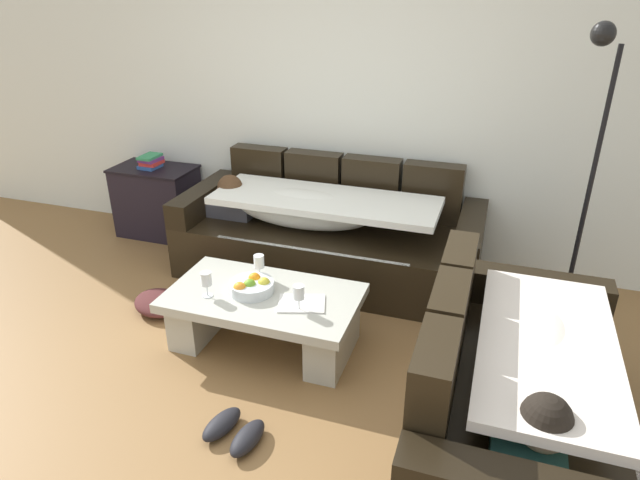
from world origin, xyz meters
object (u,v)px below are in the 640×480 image
coffee_table (264,313)px  book_stack_on_cabinet (151,161)px  pair_of_shoes (235,431)px  floor_lamp (587,162)px  couch_along_wall (324,235)px  couch_near_window (515,398)px  open_magazine (302,303)px  wine_glass_near_left (206,280)px  crumpled_garment (159,303)px  wine_glass_near_right (299,293)px  wine_glass_far_back (259,262)px  side_cabinet (158,201)px  fruit_bowl (252,286)px

coffee_table → book_stack_on_cabinet: 2.14m
pair_of_shoes → floor_lamp: bearing=48.3°
couch_along_wall → couch_near_window: 2.09m
couch_near_window → open_magazine: bearing=72.3°
wine_glass_near_left → crumpled_garment: (-0.58, 0.27, -0.44)m
wine_glass_near_left → pair_of_shoes: 0.94m
open_magazine → book_stack_on_cabinet: size_ratio=1.33×
crumpled_garment → coffee_table: bearing=-8.4°
coffee_table → open_magazine: bearing=-8.1°
book_stack_on_cabinet → pair_of_shoes: size_ratio=0.63×
coffee_table → wine_glass_near_right: 0.39m
book_stack_on_cabinet → pair_of_shoes: bearing=-48.8°
wine_glass_far_back → crumpled_garment: bearing=-176.6°
pair_of_shoes → wine_glass_far_back: bearing=106.1°
book_stack_on_cabinet → couch_along_wall: bearing=-7.5°
wine_glass_far_back → open_magazine: 0.45m
coffee_table → floor_lamp: size_ratio=0.62×
couch_along_wall → book_stack_on_cabinet: size_ratio=11.04×
book_stack_on_cabinet → wine_glass_near_right: bearing=-35.8°
wine_glass_near_right → crumpled_garment: (-1.17, 0.23, -0.44)m
wine_glass_near_right → wine_glass_far_back: bearing=143.6°
side_cabinet → coffee_table: bearing=-38.3°
wine_glass_far_back → wine_glass_near_left: bearing=-123.7°
book_stack_on_cabinet → floor_lamp: (3.46, -0.26, 0.42)m
fruit_bowl → couch_along_wall: bearing=83.2°
couch_along_wall → couch_near_window: size_ratio=1.36×
wine_glass_near_left → wine_glass_far_back: (0.21, 0.31, 0.00)m
couch_along_wall → coffee_table: bearing=-92.8°
book_stack_on_cabinet → crumpled_garment: book_stack_on_cabinet is taller
wine_glass_far_back → couch_near_window: bearing=-20.7°
open_magazine → pair_of_shoes: size_ratio=0.83×
open_magazine → wine_glass_near_right: bearing=-99.9°
wine_glass_near_left → book_stack_on_cabinet: bearing=133.2°
couch_near_window → wine_glass_near_left: size_ratio=10.31×
wine_glass_near_right → side_cabinet: (-1.91, 1.39, -0.17)m
coffee_table → crumpled_garment: size_ratio=3.00×
book_stack_on_cabinet → pair_of_shoes: book_stack_on_cabinet is taller
open_magazine → side_cabinet: bearing=127.9°
floor_lamp → side_cabinet: bearing=175.7°
open_magazine → pair_of_shoes: bearing=-113.9°
couch_near_window → pair_of_shoes: bearing=105.4°
fruit_bowl → book_stack_on_cabinet: book_stack_on_cabinet is taller
crumpled_garment → couch_along_wall: bearing=44.6°
floor_lamp → pair_of_shoes: 2.68m
side_cabinet → floor_lamp: bearing=-4.3°
wine_glass_far_back → book_stack_on_cabinet: 1.91m
wine_glass_near_left → wine_glass_far_back: bearing=56.3°
couch_along_wall → coffee_table: size_ratio=1.93×
wine_glass_near_left → book_stack_on_cabinet: (-1.33, 1.42, 0.20)m
couch_near_window → pair_of_shoes: couch_near_window is taller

